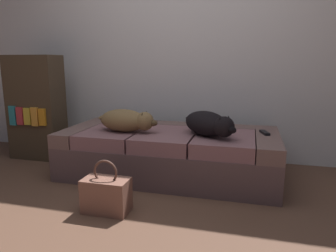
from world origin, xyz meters
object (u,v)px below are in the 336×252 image
object	(u,v)px
dog_tan	(127,120)
bookshelf	(36,108)
dog_dark	(209,124)
tv_remote	(265,133)
couch	(169,153)
handbag	(106,195)

from	to	relation	value
dog_tan	bookshelf	size ratio (longest dim) A/B	0.54
dog_dark	tv_remote	bearing A→B (deg)	23.31
couch	dog_tan	distance (m)	0.49
tv_remote	bookshelf	world-z (taller)	bookshelf
dog_dark	tv_remote	distance (m)	0.51
bookshelf	dog_tan	bearing A→B (deg)	-14.99
handbag	dog_dark	bearing A→B (deg)	48.74
dog_tan	tv_remote	bearing A→B (deg)	10.41
tv_remote	couch	bearing A→B (deg)	167.81
handbag	bookshelf	size ratio (longest dim) A/B	0.34
couch	tv_remote	size ratio (longest dim) A/B	12.77
couch	handbag	size ratio (longest dim) A/B	5.07
dog_dark	handbag	bearing A→B (deg)	-131.26
dog_tan	handbag	bearing A→B (deg)	-80.59
couch	tv_remote	world-z (taller)	tv_remote
dog_tan	dog_dark	bearing A→B (deg)	1.57
dog_tan	tv_remote	xyz separation A→B (m)	(1.18, 0.22, -0.09)
dog_dark	bookshelf	world-z (taller)	bookshelf
dog_dark	handbag	world-z (taller)	dog_dark
handbag	couch	bearing A→B (deg)	73.83
dog_tan	tv_remote	size ratio (longest dim) A/B	3.93
couch	dog_tan	world-z (taller)	dog_tan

